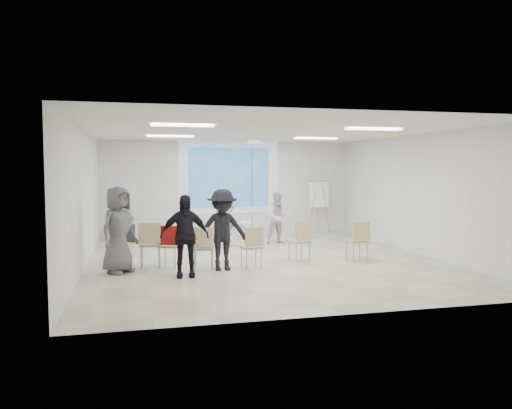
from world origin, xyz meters
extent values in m
cube|color=beige|center=(0.00, 0.00, -0.05)|extent=(8.00, 9.00, 0.10)
cube|color=white|center=(0.00, 0.00, 3.05)|extent=(8.00, 9.00, 0.10)
cube|color=silver|center=(0.00, 4.55, 1.50)|extent=(8.00, 0.10, 3.00)
cube|color=silver|center=(-4.05, 0.00, 1.50)|extent=(0.10, 9.00, 3.00)
cube|color=silver|center=(4.05, 0.00, 1.50)|extent=(0.10, 9.00, 3.00)
cube|color=silver|center=(0.00, 4.49, 1.85)|extent=(3.20, 0.01, 2.30)
cube|color=teal|center=(0.00, 4.47, 1.85)|extent=(2.60, 0.01, 1.90)
cylinder|color=white|center=(-0.07, 2.18, 0.02)|extent=(0.47, 0.47, 0.05)
cylinder|color=white|center=(-0.07, 2.18, 0.32)|extent=(0.13, 0.13, 0.60)
cylinder|color=white|center=(-0.07, 2.18, 0.64)|extent=(0.64, 0.64, 0.04)
cube|color=white|center=(-0.03, 2.15, 0.67)|extent=(0.19, 0.13, 0.01)
cube|color=#418BC4|center=(-0.13, 2.25, 0.68)|extent=(0.16, 0.20, 0.01)
imported|color=tan|center=(-0.57, 2.18, 0.92)|extent=(0.76, 0.60, 1.84)
imported|color=white|center=(1.04, 2.36, 0.83)|extent=(0.87, 0.72, 1.67)
cube|color=white|center=(-0.39, 2.43, 1.21)|extent=(0.07, 0.14, 0.04)
cube|color=white|center=(0.86, 2.61, 1.13)|extent=(0.05, 0.11, 0.04)
cube|color=tan|center=(-2.61, -0.25, 0.50)|extent=(0.51, 0.51, 0.04)
cube|color=tan|center=(-2.63, -0.47, 0.78)|extent=(0.47, 0.14, 0.44)
cylinder|color=#909398|center=(-2.82, -0.42, 0.24)|extent=(0.03, 0.03, 0.49)
cylinder|color=#94979C|center=(-2.44, -0.45, 0.24)|extent=(0.03, 0.03, 0.49)
cylinder|color=gray|center=(-2.78, -0.04, 0.24)|extent=(0.03, 0.03, 0.49)
cylinder|color=gray|center=(-2.41, -0.08, 0.24)|extent=(0.03, 0.03, 0.49)
cube|color=tan|center=(-2.19, -0.29, 0.46)|extent=(0.57, 0.57, 0.04)
cube|color=tan|center=(-2.28, -0.48, 0.72)|extent=(0.43, 0.25, 0.41)
cylinder|color=#94969C|center=(-2.42, -0.38, 0.23)|extent=(0.03, 0.03, 0.45)
cylinder|color=gray|center=(-2.11, -0.52, 0.23)|extent=(0.03, 0.03, 0.45)
cylinder|color=gray|center=(-2.28, -0.06, 0.23)|extent=(0.03, 0.03, 0.45)
cylinder|color=gray|center=(-1.96, -0.20, 0.23)|extent=(0.03, 0.03, 0.45)
cube|color=tan|center=(-1.53, -0.81, 0.47)|extent=(0.51, 0.51, 0.04)
cube|color=tan|center=(-1.57, -1.01, 0.73)|extent=(0.45, 0.17, 0.42)
cylinder|color=#919499|center=(-1.73, -0.95, 0.23)|extent=(0.03, 0.03, 0.46)
cylinder|color=gray|center=(-1.39, -1.01, 0.23)|extent=(0.03, 0.03, 0.46)
cylinder|color=gray|center=(-1.67, -0.60, 0.23)|extent=(0.03, 0.03, 0.46)
cylinder|color=gray|center=(-1.32, -0.67, 0.23)|extent=(0.03, 0.03, 0.46)
cube|color=tan|center=(-0.49, -0.79, 0.45)|extent=(0.47, 0.47, 0.04)
cube|color=tan|center=(-0.46, -0.98, 0.69)|extent=(0.42, 0.14, 0.40)
cylinder|color=gray|center=(-0.63, -0.98, 0.22)|extent=(0.02, 0.02, 0.44)
cylinder|color=gray|center=(-0.30, -0.93, 0.22)|extent=(0.02, 0.02, 0.44)
cylinder|color=#92959A|center=(-0.68, -0.64, 0.22)|extent=(0.02, 0.02, 0.44)
cylinder|color=gray|center=(-0.34, -0.60, 0.22)|extent=(0.02, 0.02, 0.44)
cube|color=tan|center=(0.77, -0.30, 0.46)|extent=(0.51, 0.51, 0.04)
cube|color=tan|center=(0.81, -0.50, 0.71)|extent=(0.44, 0.18, 0.41)
cylinder|color=#96999E|center=(0.64, -0.51, 0.22)|extent=(0.03, 0.03, 0.45)
cylinder|color=gray|center=(0.97, -0.43, 0.22)|extent=(0.03, 0.03, 0.45)
cylinder|color=gray|center=(0.56, -0.17, 0.22)|extent=(0.03, 0.03, 0.45)
cylinder|color=gray|center=(0.90, -0.09, 0.22)|extent=(0.03, 0.03, 0.45)
cube|color=tan|center=(2.08, -0.58, 0.46)|extent=(0.46, 0.46, 0.04)
cube|color=tan|center=(2.10, -0.78, 0.72)|extent=(0.44, 0.12, 0.41)
cylinder|color=gray|center=(1.92, -0.76, 0.23)|extent=(0.02, 0.02, 0.45)
cylinder|color=gray|center=(2.27, -0.74, 0.23)|extent=(0.02, 0.02, 0.45)
cylinder|color=gray|center=(1.90, -0.41, 0.23)|extent=(0.02, 0.02, 0.45)
cylinder|color=#95979E|center=(2.25, -0.39, 0.23)|extent=(0.02, 0.02, 0.45)
cube|color=#A11314|center=(-2.19, -0.51, 0.72)|extent=(0.43, 0.26, 0.41)
imported|color=black|center=(-1.53, -0.79, 0.50)|extent=(0.38, 0.31, 0.03)
imported|color=black|center=(-1.97, -1.36, 0.94)|extent=(1.13, 0.73, 1.88)
imported|color=black|center=(-1.13, -0.91, 0.97)|extent=(1.27, 0.72, 1.94)
imported|color=#5D5C62|center=(-3.26, -0.66, 1.00)|extent=(1.14, 1.15, 2.00)
cylinder|color=#919499|center=(2.67, 4.09, 0.82)|extent=(0.27, 0.25, 1.62)
cylinder|color=gray|center=(3.12, 4.00, 0.82)|extent=(0.34, 0.14, 1.62)
cylinder|color=gray|center=(2.95, 4.33, 0.82)|extent=(0.09, 0.36, 1.62)
cube|color=white|center=(2.91, 4.15, 1.33)|extent=(0.66, 0.31, 0.91)
cube|color=gray|center=(2.92, 4.19, 1.74)|extent=(0.66, 0.19, 0.06)
cube|color=black|center=(-3.18, 3.78, 0.26)|extent=(0.47, 0.38, 0.46)
cube|color=gray|center=(-3.18, 3.78, 0.59)|extent=(0.33, 0.28, 0.20)
cylinder|color=black|center=(-3.36, 3.64, 0.03)|extent=(0.06, 0.06, 0.06)
cylinder|color=black|center=(-3.00, 3.65, 0.03)|extent=(0.06, 0.06, 0.06)
cylinder|color=black|center=(-3.37, 3.92, 0.03)|extent=(0.06, 0.06, 0.06)
cylinder|color=black|center=(-3.00, 3.93, 0.03)|extent=(0.06, 0.06, 0.06)
cube|color=white|center=(0.10, 1.50, 2.82)|extent=(0.30, 0.25, 0.10)
cylinder|color=gray|center=(0.10, 1.50, 2.93)|extent=(0.04, 0.04, 0.14)
cylinder|color=black|center=(0.04, 1.42, 1.39)|extent=(0.01, 0.01, 2.77)
cylinder|color=white|center=(0.14, 1.40, 1.39)|extent=(0.01, 0.01, 2.77)
cube|color=white|center=(-2.00, 2.00, 2.97)|extent=(1.20, 0.30, 0.02)
cube|color=white|center=(2.00, 2.00, 2.97)|extent=(1.20, 0.30, 0.02)
cube|color=white|center=(-2.00, -1.50, 2.97)|extent=(1.20, 0.30, 0.02)
cube|color=white|center=(2.00, -1.50, 2.97)|extent=(1.20, 0.30, 0.02)
camera|label=1|loc=(-2.88, -11.20, 2.17)|focal=35.00mm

